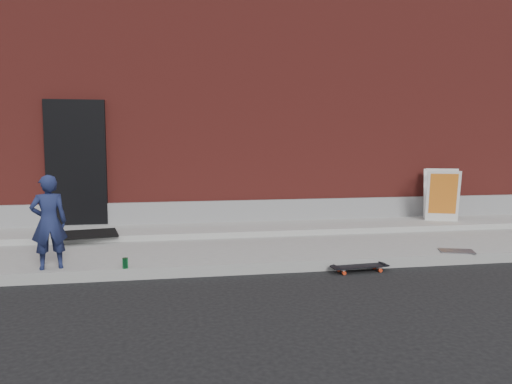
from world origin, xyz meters
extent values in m
plane|color=black|center=(0.00, 0.00, 0.00)|extent=(80.00, 80.00, 0.00)
cube|color=gray|center=(0.00, 1.50, 0.07)|extent=(20.00, 3.00, 0.15)
cube|color=gray|center=(0.00, 2.40, 0.20)|extent=(20.00, 1.20, 0.10)
cube|color=maroon|center=(0.00, 7.00, 2.50)|extent=(20.00, 8.00, 5.00)
cube|color=gray|center=(0.00, 2.97, 0.45)|extent=(20.00, 0.10, 0.40)
cube|color=black|center=(-2.60, 2.96, 1.40)|extent=(1.05, 0.12, 2.25)
imported|color=#192147|center=(-2.48, 0.20, 0.76)|extent=(0.51, 0.40, 1.22)
cylinder|color=#B42D12|center=(1.86, -0.01, 0.03)|extent=(0.06, 0.04, 0.05)
cylinder|color=#B42D12|center=(1.87, -0.18, 0.03)|extent=(0.06, 0.04, 0.05)
cylinder|color=#B42D12|center=(1.32, -0.06, 0.03)|extent=(0.06, 0.04, 0.05)
cylinder|color=#B42D12|center=(1.33, -0.23, 0.03)|extent=(0.06, 0.04, 0.05)
cube|color=#AFB0B5|center=(1.86, -0.10, 0.06)|extent=(0.07, 0.17, 0.02)
cube|color=#AFB0B5|center=(1.33, -0.14, 0.06)|extent=(0.07, 0.17, 0.02)
cube|color=black|center=(1.59, -0.12, 0.08)|extent=(0.79, 0.27, 0.02)
cube|color=silver|center=(4.18, 2.21, 0.74)|extent=(0.66, 0.48, 0.98)
cube|color=silver|center=(4.35, 2.62, 0.74)|extent=(0.66, 0.48, 0.98)
cube|color=gold|center=(4.17, 2.19, 0.69)|extent=(0.54, 0.38, 0.78)
cube|color=silver|center=(4.26, 2.41, 1.23)|extent=(0.58, 0.28, 0.05)
cylinder|color=#187A3A|center=(-1.54, 0.05, 0.22)|extent=(0.08, 0.08, 0.14)
cube|color=black|center=(-2.30, 2.00, 0.26)|extent=(1.06, 0.92, 0.03)
cube|color=#5A5A5F|center=(3.25, 0.20, 0.16)|extent=(0.56, 0.46, 0.01)
camera|label=1|loc=(-0.97, -6.46, 1.79)|focal=35.00mm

